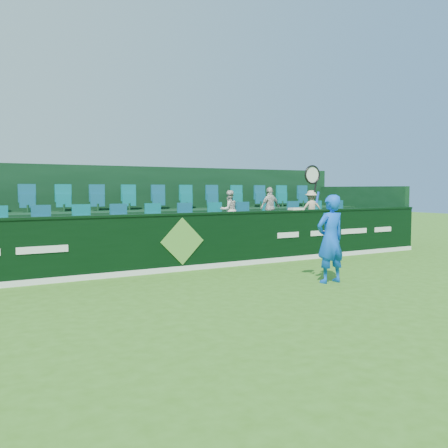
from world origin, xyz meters
TOP-DOWN VIEW (x-y plane):
  - ground at (0.00, 0.00)m, footprint 60.00×60.00m
  - sponsor_hoarding at (0.00, 4.00)m, footprint 16.00×0.25m
  - stand_tier_front at (0.00, 5.10)m, footprint 16.00×2.00m
  - stand_tier_back at (0.00, 7.00)m, footprint 16.00×1.80m
  - stand_rear at (0.00, 7.44)m, footprint 16.00×4.10m
  - seat_row_front at (0.00, 5.50)m, footprint 13.50×0.50m
  - seat_row_back at (0.00, 7.30)m, footprint 13.50×0.50m
  - tennis_player at (1.95, 1.07)m, footprint 1.14×0.45m
  - spectator_left at (2.03, 5.12)m, footprint 0.55×0.44m
  - spectator_middle at (3.41, 5.12)m, footprint 0.71×0.35m
  - spectator_right at (4.95, 5.12)m, footprint 0.79×0.63m
  - towel at (3.45, 4.00)m, footprint 0.38×0.25m
  - drinks_bottle at (4.75, 4.00)m, footprint 0.07×0.07m

SIDE VIEW (x-z plane):
  - ground at x=0.00m, z-range 0.00..0.00m
  - stand_tier_front at x=0.00m, z-range 0.00..0.80m
  - stand_tier_back at x=0.00m, z-range 0.00..1.30m
  - sponsor_hoarding at x=0.00m, z-range 0.00..1.35m
  - tennis_player at x=1.95m, z-range -0.29..2.12m
  - seat_row_front at x=0.00m, z-range 0.80..1.40m
  - stand_rear at x=0.00m, z-range -0.08..2.52m
  - spectator_right at x=4.95m, z-range 0.80..1.87m
  - spectator_left at x=2.03m, z-range 0.80..1.87m
  - towel at x=3.45m, z-range 1.35..1.41m
  - spectator_middle at x=3.41m, z-range 0.80..1.96m
  - drinks_bottle at x=4.75m, z-range 1.35..1.58m
  - seat_row_back at x=0.00m, z-range 1.30..1.90m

